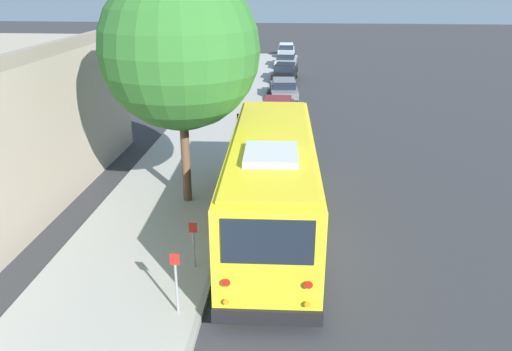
# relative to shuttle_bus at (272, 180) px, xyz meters

# --- Properties ---
(ground_plane) EXTENTS (160.00, 160.00, 0.00)m
(ground_plane) POSITION_rel_shuttle_bus_xyz_m (-1.29, -0.54, -1.74)
(ground_plane) COLOR #333335
(sidewalk_slab) EXTENTS (80.00, 4.47, 0.15)m
(sidewalk_slab) POSITION_rel_shuttle_bus_xyz_m (-1.29, 3.74, -1.67)
(sidewalk_slab) COLOR #A3A099
(sidewalk_slab) RESTS_ON ground
(curb_strip) EXTENTS (80.00, 0.14, 0.15)m
(curb_strip) POSITION_rel_shuttle_bus_xyz_m (-1.29, 1.44, -1.67)
(curb_strip) COLOR gray
(curb_strip) RESTS_ON ground
(shuttle_bus) EXTENTS (9.92, 2.99, 3.26)m
(shuttle_bus) POSITION_rel_shuttle_bus_xyz_m (0.00, 0.00, 0.00)
(shuttle_bus) COLOR yellow
(shuttle_bus) RESTS_ON ground
(parked_sedan_maroon) EXTENTS (4.39, 1.83, 1.33)m
(parked_sedan_maroon) POSITION_rel_shuttle_bus_xyz_m (12.89, 0.37, -1.12)
(parked_sedan_maroon) COLOR maroon
(parked_sedan_maroon) RESTS_ON ground
(parked_sedan_gray) EXTENTS (4.42, 2.00, 1.29)m
(parked_sedan_gray) POSITION_rel_shuttle_bus_xyz_m (18.68, 0.19, -1.14)
(parked_sedan_gray) COLOR slate
(parked_sedan_gray) RESTS_ON ground
(parked_sedan_black) EXTENTS (4.52, 1.99, 1.33)m
(parked_sedan_black) POSITION_rel_shuttle_bus_xyz_m (24.87, 0.29, -1.12)
(parked_sedan_black) COLOR black
(parked_sedan_black) RESTS_ON ground
(parked_sedan_silver) EXTENTS (4.57, 1.95, 1.29)m
(parked_sedan_silver) POSITION_rel_shuttle_bus_xyz_m (31.26, 0.36, -1.15)
(parked_sedan_silver) COLOR #A8AAAF
(parked_sedan_silver) RESTS_ON ground
(parked_sedan_white) EXTENTS (4.59, 1.75, 1.29)m
(parked_sedan_white) POSITION_rel_shuttle_bus_xyz_m (37.82, 0.53, -1.15)
(parked_sedan_white) COLOR silver
(parked_sedan_white) RESTS_ON ground
(street_tree) EXTENTS (5.09, 5.09, 8.49)m
(street_tree) POSITION_rel_shuttle_bus_xyz_m (2.03, 3.04, 3.93)
(street_tree) COLOR brown
(street_tree) RESTS_ON sidewalk_slab
(sign_post_near) EXTENTS (0.06, 0.22, 1.55)m
(sign_post_near) POSITION_rel_shuttle_bus_xyz_m (-4.40, 1.94, -0.79)
(sign_post_near) COLOR gray
(sign_post_near) RESTS_ON sidewalk_slab
(sign_post_far) EXTENTS (0.06, 0.22, 1.31)m
(sign_post_far) POSITION_rel_shuttle_bus_xyz_m (-2.42, 1.94, -0.91)
(sign_post_far) COLOR gray
(sign_post_far) RESTS_ON sidewalk_slab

